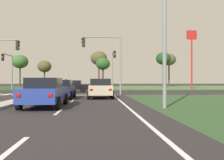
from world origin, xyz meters
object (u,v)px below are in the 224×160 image
car_teal_fourth (49,85)px  pedestrian_at_median (66,82)px  car_navy_near (61,89)px  car_grey_second (57,84)px  traffic_signal_far_left (9,65)px  treeline_fifth (103,64)px  car_beige_fifth (100,88)px  traffic_signal_far_right (113,63)px  treeline_fourth (99,58)px  fastfood_pole_sign (192,46)px  treeline_second (20,62)px  treeline_third (44,67)px  car_blue_third (45,92)px  car_maroon_seventh (67,83)px  treeline_sixth (163,59)px  car_black_eighth (72,86)px  traffic_signal_near_right (107,54)px  car_silver_sixth (65,84)px  treeline_seventh (169,60)px

car_teal_fourth → pedestrian_at_median: size_ratio=2.45×
car_navy_near → car_grey_second: bearing=99.6°
traffic_signal_far_left → treeline_fifth: treeline_fifth is taller
car_navy_near → car_beige_fifth: car_beige_fifth is taller
traffic_signal_far_right → treeline_fourth: treeline_fourth is taller
car_beige_fifth → treeline_fifth: bearing=88.3°
car_navy_near → treeline_fifth: bearing=84.0°
fastfood_pole_sign → pedestrian_at_median: bearing=-175.8°
treeline_second → treeline_third: bearing=-0.5°
car_blue_third → car_maroon_seventh: (-4.80, 50.30, -0.02)m
treeline_third → treeline_sixth: treeline_sixth is taller
car_black_eighth → traffic_signal_near_right: bearing=-147.1°
car_blue_third → car_navy_near: bearing=90.4°
car_teal_fourth → traffic_signal_near_right: 17.32m
car_navy_near → car_teal_fourth: (-4.79, 19.84, 0.02)m
car_navy_near → treeline_fourth: (3.32, 43.97, 6.46)m
car_silver_sixth → car_navy_near: bearing=96.9°
pedestrian_at_median → treeline_second: (-13.49, 19.13, 4.89)m
car_beige_fifth → traffic_signal_far_left: size_ratio=0.80×
car_silver_sixth → traffic_signal_far_left: 21.94m
car_black_eighth → treeline_seventh: bearing=-34.1°
car_grey_second → car_silver_sixth: bearing=-90.1°
traffic_signal_far_right → treeline_second: (-21.13, 25.21, 2.09)m
car_maroon_seventh → car_silver_sixth: bearing=91.6°
car_grey_second → treeline_third: size_ratio=0.68×
car_black_eighth → traffic_signal_near_right: (4.12, -6.37, 3.35)m
car_navy_near → treeline_fourth: size_ratio=0.46×
car_maroon_seventh → traffic_signal_near_right: size_ratio=0.76×
car_grey_second → treeline_seventh: size_ratio=0.51×
car_black_eighth → pedestrian_at_median: size_ratio=2.49×
car_beige_fifth → treeline_second: treeline_second is taller
car_navy_near → treeline_fifth: (4.28, 40.64, 4.80)m
car_beige_fifth → car_blue_third: bearing=-114.4°
treeline_fifth → car_maroon_seventh: bearing=159.4°
treeline_fourth → treeline_seventh: size_ratio=1.06×
treeline_fourth → treeline_seventh: treeline_fourth is taller
car_black_eighth → fastfood_pole_sign: fastfood_pole_sign is taller
treeline_third → treeline_sixth: 29.16m
traffic_signal_near_right → car_maroon_seventh: bearing=102.5°
car_grey_second → traffic_signal_far_left: bearing=62.5°
car_teal_fourth → car_maroon_seventh: size_ratio=0.95×
treeline_seventh → car_silver_sixth: bearing=-167.4°
car_silver_sixth → treeline_fifth: size_ratio=0.60×
car_maroon_seventh → car_beige_fifth: bearing=100.3°
treeline_fourth → car_black_eighth: bearing=-96.3°
car_grey_second → pedestrian_at_median: pedestrian_at_median is taller
pedestrian_at_median → treeline_seventh: (24.05, 21.24, 5.73)m
traffic_signal_far_right → pedestrian_at_median: 10.16m
car_black_eighth → car_grey_second: bearing=15.4°
car_black_eighth → traffic_signal_near_right: size_ratio=0.73×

